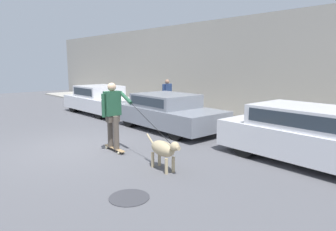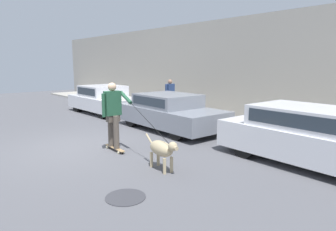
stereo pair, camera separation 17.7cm
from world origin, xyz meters
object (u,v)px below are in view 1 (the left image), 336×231
(skateboarder, at_px, (113,112))
(pedestrian_with_bag, at_px, (167,95))
(parked_car_0, at_px, (101,100))
(dog, at_px, (164,149))
(parked_car_2, at_px, (311,136))
(parked_car_1, at_px, (168,112))

(skateboarder, bearing_deg, pedestrian_with_bag, 126.70)
(parked_car_0, relative_size, dog, 3.25)
(parked_car_2, bearing_deg, pedestrian_with_bag, 167.52)
(parked_car_0, bearing_deg, skateboarder, -27.14)
(dog, distance_m, skateboarder, 2.04)
(dog, bearing_deg, skateboarder, -173.02)
(skateboarder, bearing_deg, parked_car_0, 156.75)
(dog, bearing_deg, parked_car_0, 166.25)
(parked_car_2, bearing_deg, parked_car_1, -178.22)
(parked_car_2, height_order, dog, parked_car_2)
(parked_car_1, height_order, parked_car_2, parked_car_2)
(skateboarder, relative_size, pedestrian_with_bag, 1.87)
(parked_car_1, distance_m, pedestrian_with_bag, 2.68)
(parked_car_1, height_order, dog, parked_car_1)
(parked_car_1, height_order, pedestrian_with_bag, pedestrian_with_bag)
(skateboarder, bearing_deg, parked_car_2, 39.50)
(parked_car_1, height_order, skateboarder, skateboarder)
(parked_car_0, relative_size, parked_car_1, 0.95)
(parked_car_0, height_order, pedestrian_with_bag, pedestrian_with_bag)
(parked_car_1, relative_size, skateboarder, 1.48)
(parked_car_0, distance_m, parked_car_1, 4.63)
(parked_car_1, xyz_separation_m, dog, (2.96, -2.80, -0.14))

